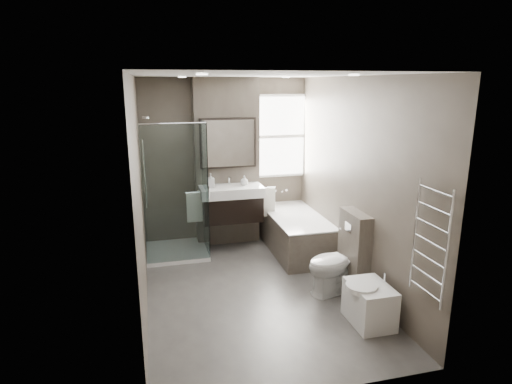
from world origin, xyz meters
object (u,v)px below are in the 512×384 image
object	(u,v)px
toilet	(336,263)
bidet	(369,303)
vanity	(232,203)
bathtub	(295,231)

from	to	relation	value
toilet	bidet	distance (m)	0.76
bidet	vanity	bearing A→B (deg)	112.47
vanity	toilet	size ratio (longest dim) A/B	1.24
bidet	toilet	bearing A→B (deg)	93.34
bathtub	bidet	xyz separation A→B (m)	(0.09, -2.13, -0.08)
vanity	bathtub	xyz separation A→B (m)	(0.92, -0.33, -0.43)
bathtub	toilet	distance (m)	1.38
bathtub	toilet	world-z (taller)	toilet
vanity	toilet	bearing A→B (deg)	-60.32
bidet	bathtub	bearing A→B (deg)	92.39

